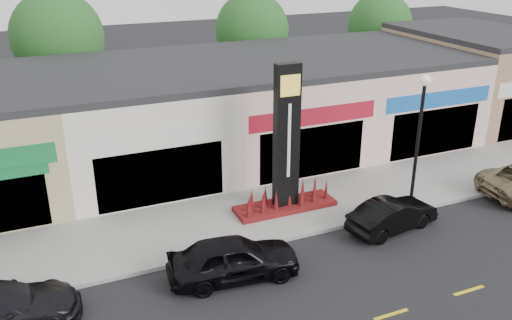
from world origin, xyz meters
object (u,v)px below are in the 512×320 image
Objects in this scene: lamp_east_near at (419,128)px; pylon_sign at (286,160)px; car_black_conv at (393,215)px; car_black_sedan at (233,258)px.

lamp_east_near is 5.42m from pylon_sign.
lamp_east_near is 0.91× the size of pylon_sign.
lamp_east_near is 1.46× the size of car_black_conv.
car_black_sedan is (-3.62, -3.55, -1.54)m from pylon_sign.
lamp_east_near is at bearing -18.75° from pylon_sign.
car_black_sedan is at bearing -167.87° from lamp_east_near.
car_black_sedan is at bearing 85.25° from car_black_conv.
pylon_sign is (-5.00, 1.70, -1.20)m from lamp_east_near.
car_black_sedan is (-8.62, -1.85, -2.74)m from lamp_east_near.
pylon_sign is at bearing 36.76° from car_black_conv.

